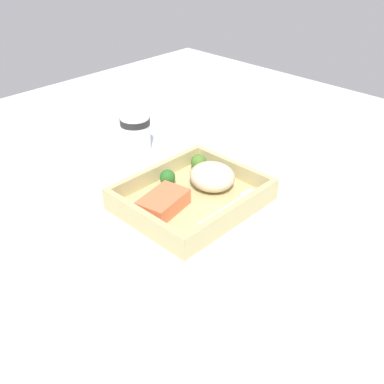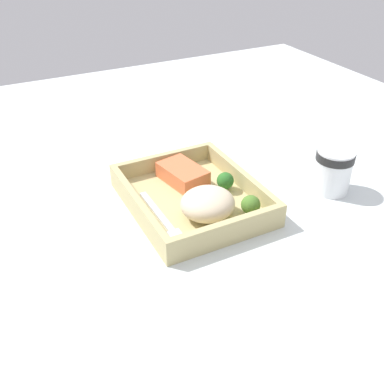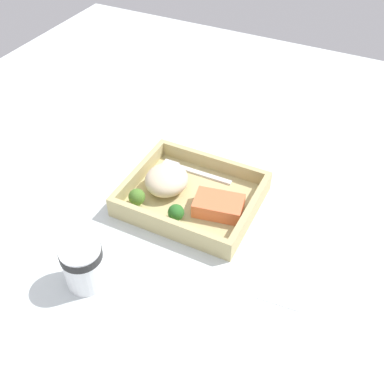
{
  "view_description": "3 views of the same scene",
  "coord_description": "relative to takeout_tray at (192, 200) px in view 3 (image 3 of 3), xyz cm",
  "views": [
    {
      "loc": [
        -51.44,
        -49.89,
        48.41
      ],
      "look_at": [
        0.0,
        0.0,
        2.7
      ],
      "focal_mm": 42.0,
      "sensor_mm": 36.0,
      "label": 1
    },
    {
      "loc": [
        58.92,
        -30.03,
        45.75
      ],
      "look_at": [
        0.0,
        0.0,
        2.7
      ],
      "focal_mm": 42.0,
      "sensor_mm": 36.0,
      "label": 2
    },
    {
      "loc": [
        -28.78,
        58.17,
        63.24
      ],
      "look_at": [
        0.0,
        0.0,
        2.7
      ],
      "focal_mm": 42.0,
      "sensor_mm": 36.0,
      "label": 3
    }
  ],
  "objects": [
    {
      "name": "paper_cup",
      "position": [
        7.38,
        25.23,
        4.07
      ],
      "size": [
        6.91,
        6.91,
        8.38
      ],
      "color": "white",
      "rests_on": "ground_plane"
    },
    {
      "name": "takeout_tray",
      "position": [
        0.0,
        0.0,
        0.0
      ],
      "size": [
        25.75,
        21.5,
        1.2
      ],
      "primitive_type": "cube",
      "color": "tan",
      "rests_on": "ground_plane"
    },
    {
      "name": "broccoli_floret_1",
      "position": [
        0.4,
        6.77,
        2.48
      ],
      "size": [
        3.13,
        3.13,
        3.51
      ],
      "color": "#7CAF65",
      "rests_on": "takeout_tray"
    },
    {
      "name": "salmon_fillet",
      "position": [
        -6.27,
        1.22,
        2.11
      ],
      "size": [
        10.28,
        7.64,
        3.01
      ],
      "primitive_type": "cube",
      "rotation": [
        0.0,
        0.0,
        0.19
      ],
      "color": "#E76E42",
      "rests_on": "takeout_tray"
    },
    {
      "name": "receipt_slip",
      "position": [
        -22.76,
        8.5,
        -0.48
      ],
      "size": [
        8.54,
        14.36,
        0.24
      ],
      "primitive_type": "cube",
      "rotation": [
        0.0,
        0.0,
        0.08
      ],
      "color": "white",
      "rests_on": "ground_plane"
    },
    {
      "name": "tray_rim",
      "position": [
        0.0,
        0.0,
        2.21
      ],
      "size": [
        25.75,
        21.5,
        3.23
      ],
      "color": "tan",
      "rests_on": "takeout_tray"
    },
    {
      "name": "broccoli_floret_2",
      "position": [
        8.7,
        6.53,
        2.61
      ],
      "size": [
        3.27,
        3.27,
        3.72
      ],
      "color": "#84A55F",
      "rests_on": "takeout_tray"
    },
    {
      "name": "mashed_potatoes",
      "position": [
        5.7,
        -0.17,
        3.1
      ],
      "size": [
        8.62,
        9.23,
        5.0
      ],
      "primitive_type": "ellipsoid",
      "color": "beige",
      "rests_on": "takeout_tray"
    },
    {
      "name": "ground_plane",
      "position": [
        0.0,
        0.0,
        -1.6
      ],
      "size": [
        160.0,
        160.0,
        2.0
      ],
      "primitive_type": "cube",
      "color": "silver"
    },
    {
      "name": "fork",
      "position": [
        3.56,
        -7.16,
        0.82
      ],
      "size": [
        15.82,
        2.23,
        0.44
      ],
      "color": "silver",
      "rests_on": "takeout_tray"
    }
  ]
}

